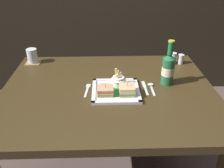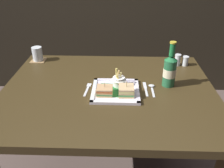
% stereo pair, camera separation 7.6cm
% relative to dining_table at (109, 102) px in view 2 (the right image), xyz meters
% --- Properties ---
extents(dining_table, '(1.20, 0.95, 0.75)m').
position_rel_dining_table_xyz_m(dining_table, '(0.00, 0.00, 0.00)').
color(dining_table, '#3A2D16').
rests_on(dining_table, ground_plane).
extents(square_plate, '(0.26, 0.26, 0.02)m').
position_rel_dining_table_xyz_m(square_plate, '(0.04, -0.04, 0.10)').
color(square_plate, white).
rests_on(square_plate, dining_table).
extents(sandwich_half_left, '(0.09, 0.07, 0.07)m').
position_rel_dining_table_xyz_m(sandwich_half_left, '(-0.02, -0.08, 0.13)').
color(sandwich_half_left, tan).
rests_on(sandwich_half_left, square_plate).
extents(sandwich_half_right, '(0.08, 0.08, 0.08)m').
position_rel_dining_table_xyz_m(sandwich_half_right, '(0.10, -0.08, 0.13)').
color(sandwich_half_right, tan).
rests_on(sandwich_half_right, square_plate).
extents(fries_cup, '(0.08, 0.08, 0.11)m').
position_rel_dining_table_xyz_m(fries_cup, '(0.06, 0.02, 0.14)').
color(fries_cup, white).
rests_on(fries_cup, square_plate).
extents(beer_bottle, '(0.07, 0.07, 0.26)m').
position_rel_dining_table_xyz_m(beer_bottle, '(0.34, 0.05, 0.19)').
color(beer_bottle, '#26663E').
rests_on(beer_bottle, dining_table).
extents(drink_coaster, '(0.10, 0.10, 0.00)m').
position_rel_dining_table_xyz_m(drink_coaster, '(-0.52, 0.38, 0.10)').
color(drink_coaster, olive).
rests_on(drink_coaster, dining_table).
extents(water_glass, '(0.07, 0.07, 0.10)m').
position_rel_dining_table_xyz_m(water_glass, '(-0.52, 0.38, 0.14)').
color(water_glass, silver).
rests_on(water_glass, dining_table).
extents(fork, '(0.03, 0.14, 0.00)m').
position_rel_dining_table_xyz_m(fork, '(-0.12, -0.01, 0.10)').
color(fork, silver).
rests_on(fork, dining_table).
extents(knife, '(0.02, 0.16, 0.00)m').
position_rel_dining_table_xyz_m(knife, '(0.21, 0.01, 0.10)').
color(knife, silver).
rests_on(knife, dining_table).
extents(spoon, '(0.04, 0.13, 0.01)m').
position_rel_dining_table_xyz_m(spoon, '(0.25, 0.01, 0.10)').
color(spoon, silver).
rests_on(spoon, dining_table).
extents(salt_shaker, '(0.04, 0.04, 0.08)m').
position_rel_dining_table_xyz_m(salt_shaker, '(0.45, 0.33, 0.13)').
color(salt_shaker, silver).
rests_on(salt_shaker, dining_table).
extents(pepper_shaker, '(0.04, 0.04, 0.07)m').
position_rel_dining_table_xyz_m(pepper_shaker, '(0.50, 0.33, 0.12)').
color(pepper_shaker, silver).
rests_on(pepper_shaker, dining_table).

